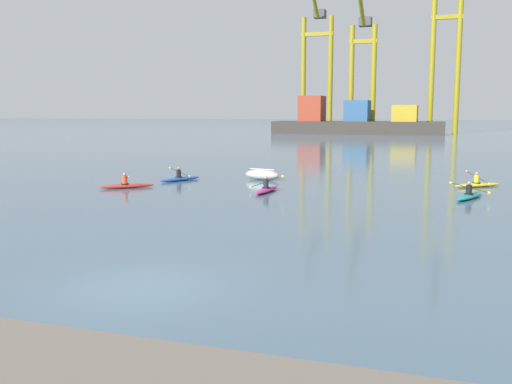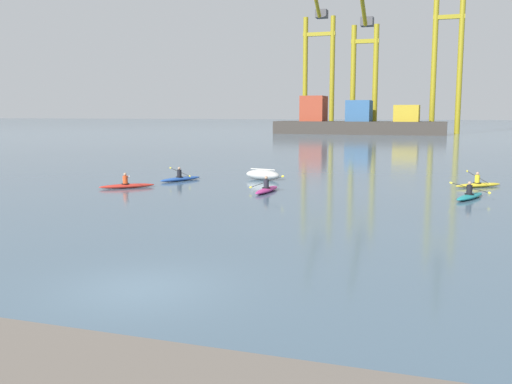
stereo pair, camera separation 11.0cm
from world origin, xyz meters
TOP-DOWN VIEW (x-y plane):
  - ground_plane at (0.00, 0.00)m, footprint 800.00×800.00m
  - container_barge at (-11.97, 113.61)m, footprint 36.76×8.55m
  - gantry_crane_west at (-24.13, 129.31)m, footprint 8.05×15.32m
  - gantry_crane_west_mid at (-11.54, 119.93)m, footprint 6.23×17.83m
  - gantry_crane_east_mid at (6.23, 122.23)m, footprint 6.66×16.80m
  - capsized_dinghy at (-4.65, 24.59)m, footprint 2.78×1.67m
  - kayak_teal at (8.65, 19.69)m, footprint 2.12×3.38m
  - kayak_blue at (-9.75, 22.18)m, footprint 2.06×3.33m
  - kayak_yellow at (9.30, 25.11)m, footprint 3.03×2.59m
  - kayak_magenta at (-2.49, 18.71)m, footprint 2.18×3.42m
  - kayak_red at (-11.19, 17.71)m, footprint 2.93×2.72m

SIDE VIEW (x-z plane):
  - ground_plane at x=0.00m, z-range 0.00..0.00m
  - kayak_teal at x=8.65m, z-range -0.30..0.65m
  - kayak_blue at x=-9.75m, z-range -0.30..0.65m
  - kayak_yellow at x=9.30m, z-range -0.32..0.66m
  - kayak_magenta at x=-2.49m, z-range -0.35..0.70m
  - kayak_red at x=-11.19m, z-range -0.30..0.65m
  - capsized_dinghy at x=-4.65m, z-range -0.03..0.73m
  - container_barge at x=-11.97m, z-range -1.58..6.78m
  - gantry_crane_west_mid at x=-11.54m, z-range -0.46..33.95m
  - gantry_crane_west at x=-24.13m, z-range -0.12..37.16m
  - gantry_crane_east_mid at x=6.23m, z-range 0.41..38.35m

